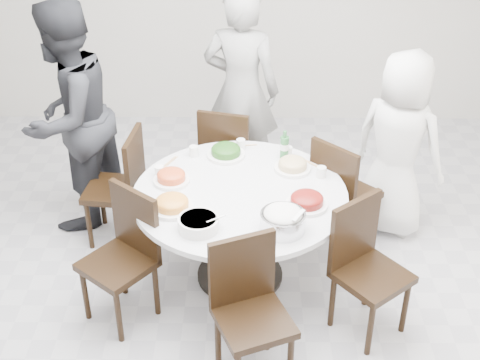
{
  "coord_description": "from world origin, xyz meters",
  "views": [
    {
      "loc": [
        0.1,
        -3.55,
        3.28
      ],
      "look_at": [
        0.06,
        0.39,
        0.82
      ],
      "focal_mm": 50.0,
      "sensor_mm": 36.0,
      "label": 1
    }
  ],
  "objects_px": {
    "chair_s": "(254,319)",
    "chair_nw": "(113,187)",
    "dining_table": "(240,236)",
    "diner_left": "(69,117)",
    "diner_middle": "(241,91)",
    "chair_se": "(373,274)",
    "chair_n": "(230,154)",
    "chair_ne": "(346,192)",
    "beverage_bottle": "(285,145)",
    "chair_sw": "(117,262)",
    "rice_bowl": "(283,222)",
    "diner_right": "(399,145)",
    "soup_bowl": "(198,223)"
  },
  "relations": [
    {
      "from": "chair_s",
      "to": "chair_se",
      "type": "relative_size",
      "value": 1.0
    },
    {
      "from": "chair_se",
      "to": "soup_bowl",
      "type": "height_order",
      "value": "chair_se"
    },
    {
      "from": "chair_s",
      "to": "chair_nw",
      "type": "bearing_deg",
      "value": 104.54
    },
    {
      "from": "diner_right",
      "to": "chair_sw",
      "type": "bearing_deg",
      "value": 64.78
    },
    {
      "from": "diner_middle",
      "to": "beverage_bottle",
      "type": "distance_m",
      "value": 0.93
    },
    {
      "from": "chair_sw",
      "to": "chair_se",
      "type": "height_order",
      "value": "same"
    },
    {
      "from": "chair_ne",
      "to": "chair_n",
      "type": "xyz_separation_m",
      "value": [
        -0.91,
        0.57,
        0.0
      ]
    },
    {
      "from": "chair_s",
      "to": "beverage_bottle",
      "type": "distance_m",
      "value": 1.51
    },
    {
      "from": "beverage_bottle",
      "to": "chair_ne",
      "type": "bearing_deg",
      "value": -5.51
    },
    {
      "from": "diner_middle",
      "to": "rice_bowl",
      "type": "height_order",
      "value": "diner_middle"
    },
    {
      "from": "chair_s",
      "to": "rice_bowl",
      "type": "bearing_deg",
      "value": 48.08
    },
    {
      "from": "chair_n",
      "to": "rice_bowl",
      "type": "xyz_separation_m",
      "value": [
        0.37,
        -1.45,
        0.34
      ]
    },
    {
      "from": "diner_left",
      "to": "chair_nw",
      "type": "bearing_deg",
      "value": 75.48
    },
    {
      "from": "chair_ne",
      "to": "chair_se",
      "type": "relative_size",
      "value": 1.0
    },
    {
      "from": "dining_table",
      "to": "diner_left",
      "type": "relative_size",
      "value": 0.8
    },
    {
      "from": "chair_sw",
      "to": "diner_middle",
      "type": "distance_m",
      "value": 2.01
    },
    {
      "from": "rice_bowl",
      "to": "beverage_bottle",
      "type": "relative_size",
      "value": 1.29
    },
    {
      "from": "chair_n",
      "to": "chair_nw",
      "type": "xyz_separation_m",
      "value": [
        -0.9,
        -0.52,
        0.0
      ]
    },
    {
      "from": "dining_table",
      "to": "chair_ne",
      "type": "relative_size",
      "value": 1.58
    },
    {
      "from": "dining_table",
      "to": "diner_right",
      "type": "distance_m",
      "value": 1.45
    },
    {
      "from": "chair_sw",
      "to": "beverage_bottle",
      "type": "bearing_deg",
      "value": 77.96
    },
    {
      "from": "chair_s",
      "to": "chair_se",
      "type": "distance_m",
      "value": 0.88
    },
    {
      "from": "beverage_bottle",
      "to": "chair_s",
      "type": "bearing_deg",
      "value": -99.26
    },
    {
      "from": "chair_nw",
      "to": "beverage_bottle",
      "type": "xyz_separation_m",
      "value": [
        1.32,
        -0.0,
        0.39
      ]
    },
    {
      "from": "chair_nw",
      "to": "chair_s",
      "type": "height_order",
      "value": "same"
    },
    {
      "from": "diner_middle",
      "to": "chair_se",
      "type": "bearing_deg",
      "value": 127.39
    },
    {
      "from": "dining_table",
      "to": "soup_bowl",
      "type": "bearing_deg",
      "value": -121.17
    },
    {
      "from": "chair_s",
      "to": "chair_se",
      "type": "height_order",
      "value": "same"
    },
    {
      "from": "rice_bowl",
      "to": "chair_nw",
      "type": "bearing_deg",
      "value": 144.01
    },
    {
      "from": "chair_sw",
      "to": "diner_left",
      "type": "distance_m",
      "value": 1.39
    },
    {
      "from": "diner_right",
      "to": "rice_bowl",
      "type": "bearing_deg",
      "value": 85.74
    },
    {
      "from": "chair_s",
      "to": "diner_left",
      "type": "bearing_deg",
      "value": 107.34
    },
    {
      "from": "rice_bowl",
      "to": "beverage_bottle",
      "type": "distance_m",
      "value": 0.92
    },
    {
      "from": "diner_middle",
      "to": "beverage_bottle",
      "type": "relative_size",
      "value": 8.01
    },
    {
      "from": "chair_se",
      "to": "chair_n",
      "type": "bearing_deg",
      "value": 83.18
    },
    {
      "from": "chair_se",
      "to": "beverage_bottle",
      "type": "relative_size",
      "value": 4.2
    },
    {
      "from": "diner_left",
      "to": "soup_bowl",
      "type": "xyz_separation_m",
      "value": [
        1.09,
        -1.2,
        -0.15
      ]
    },
    {
      "from": "diner_right",
      "to": "diner_middle",
      "type": "bearing_deg",
      "value": 7.22
    },
    {
      "from": "rice_bowl",
      "to": "chair_se",
      "type": "bearing_deg",
      "value": -9.21
    },
    {
      "from": "chair_n",
      "to": "diner_left",
      "type": "relative_size",
      "value": 0.51
    },
    {
      "from": "chair_se",
      "to": "beverage_bottle",
      "type": "xyz_separation_m",
      "value": [
        -0.54,
        1.02,
        0.39
      ]
    },
    {
      "from": "dining_table",
      "to": "diner_right",
      "type": "relative_size",
      "value": 0.98
    },
    {
      "from": "chair_ne",
      "to": "beverage_bottle",
      "type": "relative_size",
      "value": 4.2
    },
    {
      "from": "dining_table",
      "to": "beverage_bottle",
      "type": "relative_size",
      "value": 6.64
    },
    {
      "from": "dining_table",
      "to": "chair_sw",
      "type": "xyz_separation_m",
      "value": [
        -0.81,
        -0.43,
        0.1
      ]
    },
    {
      "from": "diner_right",
      "to": "beverage_bottle",
      "type": "relative_size",
      "value": 6.76
    },
    {
      "from": "diner_right",
      "to": "diner_left",
      "type": "height_order",
      "value": "diner_left"
    },
    {
      "from": "dining_table",
      "to": "diner_left",
      "type": "xyz_separation_m",
      "value": [
        -1.35,
        0.77,
        0.56
      ]
    },
    {
      "from": "chair_n",
      "to": "soup_bowl",
      "type": "relative_size",
      "value": 3.59
    },
    {
      "from": "chair_nw",
      "to": "rice_bowl",
      "type": "height_order",
      "value": "chair_nw"
    }
  ]
}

